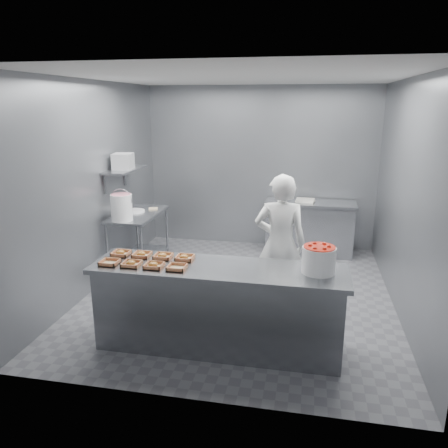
# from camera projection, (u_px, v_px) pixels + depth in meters

# --- Properties ---
(floor) EXTENTS (4.50, 4.50, 0.00)m
(floor) POSITION_uv_depth(u_px,v_px,m) (239.00, 294.00, 5.93)
(floor) COLOR #4C4C51
(floor) RESTS_ON ground
(ceiling) EXTENTS (4.50, 4.50, 0.00)m
(ceiling) POSITION_uv_depth(u_px,v_px,m) (241.00, 77.00, 5.18)
(ceiling) COLOR white
(ceiling) RESTS_ON wall_back
(wall_back) EXTENTS (4.00, 0.04, 2.80)m
(wall_back) POSITION_uv_depth(u_px,v_px,m) (260.00, 168.00, 7.68)
(wall_back) COLOR slate
(wall_back) RESTS_ON ground
(wall_left) EXTENTS (0.04, 4.50, 2.80)m
(wall_left) POSITION_uv_depth(u_px,v_px,m) (95.00, 187.00, 5.93)
(wall_left) COLOR slate
(wall_left) RESTS_ON ground
(wall_right) EXTENTS (0.04, 4.50, 2.80)m
(wall_right) POSITION_uv_depth(u_px,v_px,m) (406.00, 199.00, 5.18)
(wall_right) COLOR slate
(wall_right) RESTS_ON ground
(service_counter) EXTENTS (2.60, 0.70, 0.90)m
(service_counter) POSITION_uv_depth(u_px,v_px,m) (218.00, 307.00, 4.53)
(service_counter) COLOR slate
(service_counter) RESTS_ON ground
(prep_table) EXTENTS (0.60, 1.20, 0.90)m
(prep_table) POSITION_uv_depth(u_px,v_px,m) (139.00, 233.00, 6.65)
(prep_table) COLOR slate
(prep_table) RESTS_ON ground
(back_counter) EXTENTS (1.50, 0.60, 0.90)m
(back_counter) POSITION_uv_depth(u_px,v_px,m) (309.00, 227.00, 7.44)
(back_counter) COLOR slate
(back_counter) RESTS_ON ground
(wall_shelf) EXTENTS (0.35, 0.90, 0.03)m
(wall_shelf) POSITION_uv_depth(u_px,v_px,m) (125.00, 170.00, 6.42)
(wall_shelf) COLOR slate
(wall_shelf) RESTS_ON wall_left
(tray_0) EXTENTS (0.19, 0.18, 0.04)m
(tray_0) POSITION_uv_depth(u_px,v_px,m) (110.00, 262.00, 4.48)
(tray_0) COLOR tan
(tray_0) RESTS_ON service_counter
(tray_1) EXTENTS (0.19, 0.18, 0.06)m
(tray_1) POSITION_uv_depth(u_px,v_px,m) (131.00, 264.00, 4.44)
(tray_1) COLOR tan
(tray_1) RESTS_ON service_counter
(tray_2) EXTENTS (0.19, 0.18, 0.06)m
(tray_2) POSITION_uv_depth(u_px,v_px,m) (154.00, 265.00, 4.39)
(tray_2) COLOR tan
(tray_2) RESTS_ON service_counter
(tray_3) EXTENTS (0.19, 0.18, 0.04)m
(tray_3) POSITION_uv_depth(u_px,v_px,m) (177.00, 267.00, 4.35)
(tray_3) COLOR tan
(tray_3) RESTS_ON service_counter
(tray_4) EXTENTS (0.19, 0.18, 0.06)m
(tray_4) POSITION_uv_depth(u_px,v_px,m) (121.00, 253.00, 4.75)
(tray_4) COLOR tan
(tray_4) RESTS_ON service_counter
(tray_5) EXTENTS (0.19, 0.18, 0.06)m
(tray_5) POSITION_uv_depth(u_px,v_px,m) (142.00, 254.00, 4.70)
(tray_5) COLOR tan
(tray_5) RESTS_ON service_counter
(tray_6) EXTENTS (0.19, 0.18, 0.06)m
(tray_6) POSITION_uv_depth(u_px,v_px,m) (163.00, 256.00, 4.66)
(tray_6) COLOR tan
(tray_6) RESTS_ON service_counter
(tray_7) EXTENTS (0.19, 0.18, 0.06)m
(tray_7) POSITION_uv_depth(u_px,v_px,m) (185.00, 257.00, 4.61)
(tray_7) COLOR tan
(tray_7) RESTS_ON service_counter
(worker) EXTENTS (0.65, 0.46, 1.71)m
(worker) POSITION_uv_depth(u_px,v_px,m) (280.00, 244.00, 5.29)
(worker) COLOR white
(worker) RESTS_ON ground
(strawberry_tub) EXTENTS (0.32, 0.32, 0.27)m
(strawberry_tub) POSITION_uv_depth(u_px,v_px,m) (319.00, 259.00, 4.22)
(strawberry_tub) COLOR white
(strawberry_tub) RESTS_ON service_counter
(glaze_bucket) EXTENTS (0.31, 0.30, 0.46)m
(glaze_bucket) POSITION_uv_depth(u_px,v_px,m) (122.00, 207.00, 6.10)
(glaze_bucket) COLOR white
(glaze_bucket) RESTS_ON prep_table
(bucket_lid) EXTENTS (0.40, 0.40, 0.03)m
(bucket_lid) POSITION_uv_depth(u_px,v_px,m) (134.00, 211.00, 6.64)
(bucket_lid) COLOR white
(bucket_lid) RESTS_ON prep_table
(rag) EXTENTS (0.16, 0.15, 0.02)m
(rag) POSITION_uv_depth(u_px,v_px,m) (153.00, 209.00, 6.81)
(rag) COLOR #CCB28C
(rag) RESTS_ON prep_table
(appliance) EXTENTS (0.31, 0.34, 0.23)m
(appliance) POSITION_uv_depth(u_px,v_px,m) (123.00, 161.00, 6.36)
(appliance) COLOR gray
(appliance) RESTS_ON wall_shelf
(paper_stack) EXTENTS (0.33, 0.27, 0.05)m
(paper_stack) POSITION_uv_depth(u_px,v_px,m) (305.00, 200.00, 7.33)
(paper_stack) COLOR silver
(paper_stack) RESTS_ON back_counter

